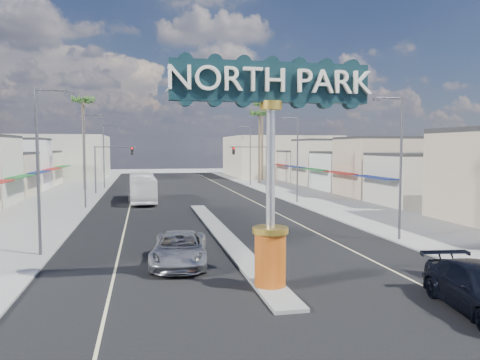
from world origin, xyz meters
name	(u,v)px	position (x,y,z in m)	size (l,w,h in m)	color
ground	(196,206)	(0.00, 30.00, 0.00)	(160.00, 160.00, 0.00)	gray
road	(196,206)	(0.00, 30.00, 0.01)	(20.00, 120.00, 0.01)	black
median_island	(223,234)	(0.00, 14.00, 0.08)	(1.30, 30.00, 0.16)	gray
sidewalk_left	(48,209)	(-14.00, 30.00, 0.06)	(8.00, 120.00, 0.12)	gray
sidewalk_right	(328,202)	(14.00, 30.00, 0.06)	(8.00, 120.00, 0.12)	gray
storefront_row_right	(360,168)	(24.00, 43.00, 3.00)	(12.00, 42.00, 6.00)	#B7B29E
backdrop_far_left	(50,157)	(-22.00, 75.00, 4.00)	(20.00, 20.00, 8.00)	#B7B29E
backdrop_far_right	(280,156)	(22.00, 75.00, 4.00)	(20.00, 20.00, 8.00)	beige
gateway_sign	(271,147)	(0.00, 1.98, 5.93)	(8.20, 1.50, 9.15)	#D34C10
traffic_signal_left	(110,160)	(-9.18, 43.99, 4.27)	(5.09, 0.45, 6.00)	#47474C
traffic_signal_right	(253,159)	(9.18, 43.99, 4.27)	(5.09, 0.45, 6.00)	#47474C
streetlight_l_near	(41,163)	(-10.43, 10.00, 5.07)	(2.03, 0.22, 9.00)	#47474C
streetlight_l_mid	(86,156)	(-10.43, 30.00, 5.07)	(2.03, 0.22, 9.00)	#47474C
streetlight_l_far	(105,153)	(-10.43, 52.00, 5.07)	(2.03, 0.22, 9.00)	#47474C
streetlight_r_near	(399,160)	(10.43, 10.00, 5.07)	(2.03, 0.22, 9.00)	#47474C
streetlight_r_mid	(296,155)	(10.43, 30.00, 5.07)	(2.03, 0.22, 9.00)	#47474C
streetlight_r_far	(249,152)	(10.43, 52.00, 5.07)	(2.03, 0.22, 9.00)	#47474C
palm_left_far	(83,105)	(-13.00, 50.00, 11.50)	(2.60, 2.60, 13.10)	brown
palm_right_mid	(259,117)	(13.00, 56.00, 10.60)	(2.60, 2.60, 12.10)	brown
palm_right_far	(262,109)	(15.00, 62.00, 12.39)	(2.60, 2.60, 14.10)	brown
suv_left	(179,249)	(-3.39, 6.78, 0.81)	(2.69, 5.83, 1.62)	#9FA0A4
car_parked_left	(140,196)	(-5.50, 32.09, 0.90)	(2.12, 5.26, 1.79)	slate
city_bus	(142,188)	(-5.27, 34.62, 1.53)	(2.58, 11.01, 3.07)	silver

